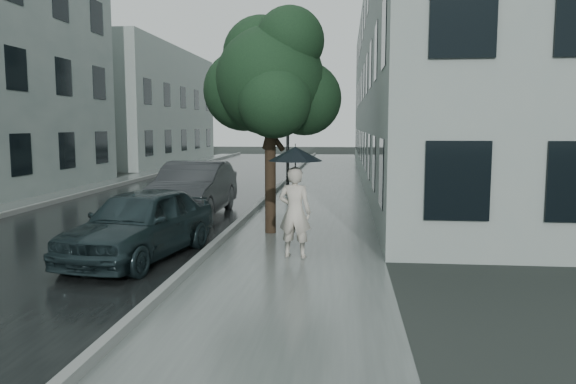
# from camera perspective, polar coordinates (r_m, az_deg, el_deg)

# --- Properties ---
(ground) EXTENTS (120.00, 120.00, 0.00)m
(ground) POSITION_cam_1_polar(r_m,az_deg,el_deg) (9.68, -1.55, -8.99)
(ground) COLOR black
(ground) RESTS_ON ground
(sidewalk) EXTENTS (3.50, 60.00, 0.01)m
(sidewalk) POSITION_cam_1_polar(r_m,az_deg,el_deg) (21.42, 3.25, -0.27)
(sidewalk) COLOR slate
(sidewalk) RESTS_ON ground
(kerb_near) EXTENTS (0.15, 60.00, 0.15)m
(kerb_near) POSITION_cam_1_polar(r_m,az_deg,el_deg) (21.57, -1.59, -0.03)
(kerb_near) COLOR slate
(kerb_near) RESTS_ON ground
(asphalt_road) EXTENTS (6.85, 60.00, 0.00)m
(asphalt_road) POSITION_cam_1_polar(r_m,az_deg,el_deg) (22.30, -10.54, -0.10)
(asphalt_road) COLOR black
(asphalt_road) RESTS_ON ground
(kerb_far) EXTENTS (0.15, 60.00, 0.15)m
(kerb_far) POSITION_cam_1_polar(r_m,az_deg,el_deg) (23.52, -18.76, 0.18)
(kerb_far) COLOR slate
(kerb_far) RESTS_ON ground
(sidewalk_far) EXTENTS (1.70, 60.00, 0.01)m
(sidewalk_far) POSITION_cam_1_polar(r_m,az_deg,el_deg) (23.93, -20.76, 0.04)
(sidewalk_far) COLOR #4C5451
(sidewalk_far) RESTS_ON ground
(building_near) EXTENTS (7.02, 36.00, 9.00)m
(building_near) POSITION_cam_1_polar(r_m,az_deg,el_deg) (29.11, 14.51, 10.25)
(building_near) COLOR gray
(building_near) RESTS_ON ground
(building_far_b) EXTENTS (7.02, 18.00, 8.00)m
(building_far_b) POSITION_cam_1_polar(r_m,az_deg,el_deg) (42.02, -15.19, 8.41)
(building_far_b) COLOR gray
(building_far_b) RESTS_ON ground
(pedestrian) EXTENTS (0.73, 0.54, 1.82)m
(pedestrian) POSITION_cam_1_polar(r_m,az_deg,el_deg) (11.16, 0.69, -2.05)
(pedestrian) COLOR #BDB5A6
(pedestrian) RESTS_ON sidewalk
(umbrella) EXTENTS (1.19, 1.19, 1.33)m
(umbrella) POSITION_cam_1_polar(r_m,az_deg,el_deg) (11.01, 0.75, 3.89)
(umbrella) COLOR black
(umbrella) RESTS_ON ground
(street_tree) EXTENTS (3.41, 3.10, 5.39)m
(street_tree) POSITION_cam_1_polar(r_m,az_deg,el_deg) (13.76, -1.78, 11.33)
(street_tree) COLOR #332619
(street_tree) RESTS_ON ground
(lamp_post) EXTENTS (0.84, 0.38, 5.33)m
(lamp_post) POSITION_cam_1_polar(r_m,az_deg,el_deg) (22.18, -0.42, 7.84)
(lamp_post) COLOR black
(lamp_post) RESTS_ON ground
(car_near) EXTENTS (2.35, 4.35, 1.40)m
(car_near) POSITION_cam_1_polar(r_m,az_deg,el_deg) (11.47, -14.78, -3.09)
(car_near) COLOR #18262A
(car_near) RESTS_ON ground
(car_far) EXTENTS (1.69, 4.78, 1.57)m
(car_far) POSITION_cam_1_polar(r_m,az_deg,el_deg) (16.51, -9.57, 0.29)
(car_far) COLOR #272A2C
(car_far) RESTS_ON ground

